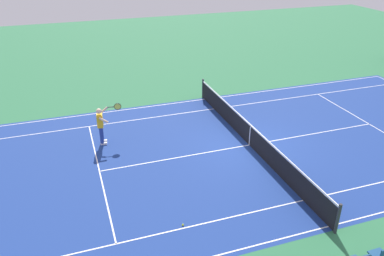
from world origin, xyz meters
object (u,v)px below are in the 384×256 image
(tennis_player_near, at_px, (101,124))
(spectator_chair_2, at_px, (382,256))
(tennis_ball, at_px, (183,225))
(tennis_net, at_px, (250,135))

(tennis_player_near, height_order, spectator_chair_2, tennis_player_near)
(tennis_ball, height_order, spectator_chair_2, spectator_chair_2)
(tennis_player_near, distance_m, tennis_ball, 6.50)
(tennis_net, distance_m, tennis_ball, 5.88)
(tennis_net, bearing_deg, spectator_chair_2, 91.33)
(tennis_ball, bearing_deg, spectator_chair_2, 142.61)
(tennis_ball, relative_size, spectator_chair_2, 0.08)
(tennis_player_near, bearing_deg, spectator_chair_2, 122.48)
(tennis_ball, xyz_separation_m, spectator_chair_2, (-4.47, 3.42, 0.49))
(tennis_net, xyz_separation_m, spectator_chair_2, (-0.17, 7.41, 0.03))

